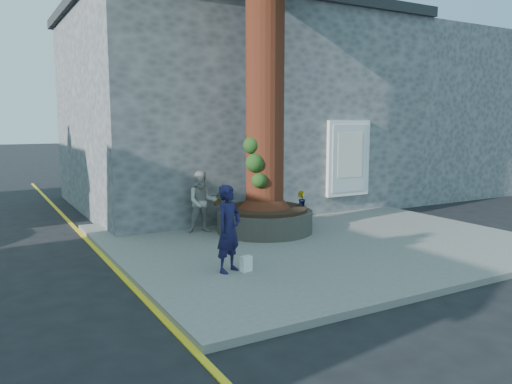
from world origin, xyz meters
TOP-DOWN VIEW (x-y plane):
  - ground at (0.00, 0.00)m, footprint 120.00×120.00m
  - pavement at (1.50, 1.00)m, footprint 9.00×8.00m
  - yellow_line at (-3.05, 1.00)m, footprint 0.10×30.00m
  - stone_shop at (2.50, 7.20)m, footprint 10.30×8.30m
  - neighbour_shop at (10.50, 7.20)m, footprint 6.00×8.00m
  - planter at (0.80, 2.00)m, footprint 2.30×2.30m
  - man at (-1.40, -0.49)m, footprint 0.67×0.59m
  - woman at (-0.54, 2.67)m, footprint 0.85×0.74m
  - shopping_bag at (-1.13, -0.63)m, footprint 0.22×0.15m
  - plant_a at (0.11, 2.45)m, footprint 0.21×0.16m
  - plant_b at (1.65, 1.68)m, footprint 0.25×0.25m
  - plant_c at (1.28, 2.61)m, footprint 0.22×0.22m
  - plant_d at (-0.05, 2.85)m, footprint 0.39×0.39m

SIDE VIEW (x-z plane):
  - ground at x=0.00m, z-range 0.00..0.00m
  - yellow_line at x=-3.05m, z-range 0.00..0.01m
  - pavement at x=1.50m, z-range 0.00..0.12m
  - shopping_bag at x=-1.13m, z-range 0.12..0.40m
  - planter at x=0.80m, z-range 0.11..0.71m
  - woman at x=-0.54m, z-range 0.12..1.60m
  - plant_d at x=-0.05m, z-range 0.72..1.05m
  - man at x=-1.40m, z-range 0.12..1.67m
  - plant_c at x=1.28m, z-range 0.72..1.09m
  - plant_b at x=1.65m, z-range 0.72..1.10m
  - plant_a at x=0.11m, z-range 0.72..1.10m
  - neighbour_shop at x=10.50m, z-range 0.00..6.00m
  - stone_shop at x=2.50m, z-range 0.01..6.31m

